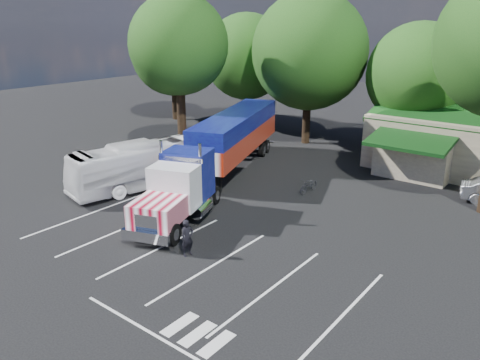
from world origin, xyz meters
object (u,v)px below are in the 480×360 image
Objects in this scene: bicycle at (309,185)px; woman at (187,238)px; tour_bus at (150,163)px; semi_truck at (224,145)px.

woman is at bearing -88.91° from bicycle.
tour_bus reaches higher than woman.
bicycle is (6.11, 1.22, -1.97)m from semi_truck.
woman reaches higher than bicycle.
woman is 0.17× the size of tour_bus.
semi_truck is at bearing 65.60° from tour_bus.
tour_bus is (-3.05, -4.10, -0.94)m from semi_truck.
semi_truck reaches higher than tour_bus.
bicycle is 0.17× the size of tour_bus.
woman is at bearing -20.16° from tour_bus.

